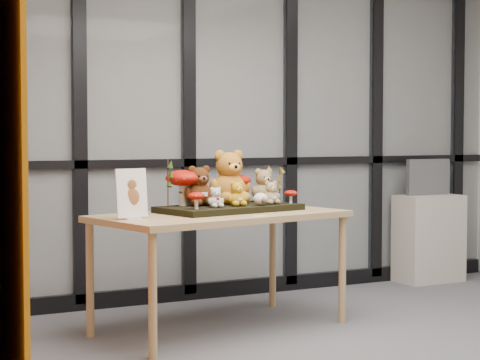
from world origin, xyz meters
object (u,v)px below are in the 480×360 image
bear_pooh_yellow (229,174)px  mushroom_front_left (196,200)px  bear_beige_small (271,191)px  monitor (428,177)px  bear_white_bow (216,196)px  display_table (221,223)px  bear_brown_medium (199,184)px  mushroom_back_right (237,187)px  plush_cream_hedgehog (261,198)px  bear_small_yellow (237,192)px  bear_tan_back (264,183)px  cabinet (429,238)px  mushroom_front_right (291,196)px  diorama_tray (230,208)px  sign_holder (132,196)px  mushroom_back_left (183,186)px

bear_pooh_yellow → mushroom_front_left: bear_pooh_yellow is taller
bear_beige_small → monitor: 2.16m
bear_white_bow → display_table: bearing=24.4°
display_table → bear_brown_medium: (-0.09, 0.14, 0.25)m
bear_beige_small → mushroom_front_left: 0.63m
mushroom_back_right → plush_cream_hedgehog: bearing=-84.6°
bear_white_bow → bear_small_yellow: bearing=3.0°
mushroom_back_right → monitor: monitor is taller
bear_brown_medium → bear_tan_back: bear_brown_medium is taller
bear_brown_medium → cabinet: size_ratio=0.39×
bear_brown_medium → mushroom_front_right: bear_brown_medium is taller
bear_brown_medium → plush_cream_hedgehog: bearing=-36.1°
mushroom_back_right → monitor: bearing=15.0°
display_table → mushroom_front_left: 0.29m
diorama_tray → sign_holder: (-0.76, -0.19, 0.12)m
bear_small_yellow → bear_white_bow: bearing=-177.0°
bear_brown_medium → plush_cream_hedgehog: 0.41m
mushroom_back_left → diorama_tray: bearing=-18.8°
cabinet → monitor: size_ratio=1.71×
bear_pooh_yellow → bear_small_yellow: 0.25m
plush_cream_hedgehog → bear_white_bow: bearing=170.6°
display_table → bear_beige_small: bearing=-6.2°
mushroom_front_right → diorama_tray: bearing=172.4°
bear_small_yellow → mushroom_back_left: bearing=138.4°
bear_small_yellow → mushroom_back_right: size_ratio=0.84×
bear_pooh_yellow → sign_holder: bear_pooh_yellow is taller
mushroom_front_right → bear_brown_medium: bearing=169.7°
bear_tan_back → monitor: bearing=5.8°
display_table → bear_small_yellow: size_ratio=9.69×
bear_brown_medium → bear_small_yellow: size_ratio=1.61×
diorama_tray → monitor: monitor is taller
bear_tan_back → sign_holder: 1.14m
diorama_tray → mushroom_front_left: mushroom_front_left is taller
diorama_tray → mushroom_front_right: (0.44, -0.06, 0.07)m
bear_brown_medium → bear_beige_small: bear_brown_medium is taller
bear_brown_medium → sign_holder: 0.62m
bear_pooh_yellow → mushroom_back_left: size_ratio=1.54×
mushroom_back_left → bear_small_yellow: bearing=-30.3°
plush_cream_hedgehog → mushroom_back_right: 0.29m
bear_brown_medium → monitor: bear_brown_medium is taller
diorama_tray → sign_holder: sign_holder is taller
bear_beige_small → cabinet: bear_beige_small is taller
bear_white_bow → sign_holder: size_ratio=0.48×
diorama_tray → bear_small_yellow: size_ratio=5.16×
bear_pooh_yellow → monitor: (2.23, 0.61, -0.10)m
plush_cream_hedgehog → mushroom_back_right: mushroom_back_right is taller
diorama_tray → bear_brown_medium: bear_brown_medium is taller
bear_white_bow → mushroom_back_right: size_ratio=0.68×
bear_white_bow → mushroom_front_left: 0.17m
plush_cream_hedgehog → mushroom_front_left: mushroom_front_left is taller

